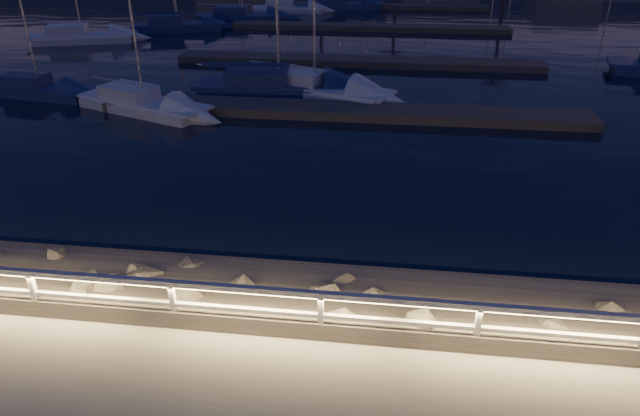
{
  "coord_description": "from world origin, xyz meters",
  "views": [
    {
      "loc": [
        2.12,
        -8.89,
        7.46
      ],
      "look_at": [
        0.48,
        4.0,
        0.8
      ],
      "focal_mm": 32.0,
      "sensor_mm": 36.0,
      "label": 1
    }
  ],
  "objects_px": {
    "sailboat_f": "(141,102)",
    "sailboat_k": "(337,5)",
    "sailboat_a": "(37,88)",
    "sailboat_c": "(311,87)",
    "sailboat_b": "(275,85)",
    "sailboat_n": "(287,8)",
    "sailboat_e": "(79,36)",
    "sailboat_i": "(175,25)",
    "sailboat_j": "(241,16)",
    "guard_rail": "(267,300)"
  },
  "relations": [
    {
      "from": "sailboat_f",
      "to": "sailboat_c",
      "type": "bearing_deg",
      "value": 47.2
    },
    {
      "from": "sailboat_a",
      "to": "sailboat_c",
      "type": "height_order",
      "value": "sailboat_c"
    },
    {
      "from": "sailboat_b",
      "to": "sailboat_k",
      "type": "height_order",
      "value": "sailboat_b"
    },
    {
      "from": "sailboat_b",
      "to": "sailboat_c",
      "type": "relative_size",
      "value": 1.06
    },
    {
      "from": "sailboat_b",
      "to": "sailboat_n",
      "type": "height_order",
      "value": "sailboat_b"
    },
    {
      "from": "sailboat_i",
      "to": "sailboat_j",
      "type": "bearing_deg",
      "value": 32.14
    },
    {
      "from": "sailboat_b",
      "to": "sailboat_j",
      "type": "bearing_deg",
      "value": 102.79
    },
    {
      "from": "guard_rail",
      "to": "sailboat_k",
      "type": "distance_m",
      "value": 48.58
    },
    {
      "from": "sailboat_a",
      "to": "sailboat_i",
      "type": "relative_size",
      "value": 0.85
    },
    {
      "from": "sailboat_c",
      "to": "sailboat_i",
      "type": "distance_m",
      "value": 21.1
    },
    {
      "from": "sailboat_f",
      "to": "sailboat_n",
      "type": "relative_size",
      "value": 1.0
    },
    {
      "from": "sailboat_i",
      "to": "sailboat_k",
      "type": "height_order",
      "value": "sailboat_k"
    },
    {
      "from": "sailboat_i",
      "to": "guard_rail",
      "type": "bearing_deg",
      "value": -86.65
    },
    {
      "from": "sailboat_f",
      "to": "sailboat_n",
      "type": "distance_m",
      "value": 30.75
    },
    {
      "from": "sailboat_c",
      "to": "sailboat_i",
      "type": "xyz_separation_m",
      "value": [
        -13.1,
        16.54,
        0.01
      ]
    },
    {
      "from": "sailboat_f",
      "to": "sailboat_k",
      "type": "height_order",
      "value": "sailboat_k"
    },
    {
      "from": "sailboat_n",
      "to": "sailboat_f",
      "type": "bearing_deg",
      "value": -96.55
    },
    {
      "from": "sailboat_e",
      "to": "sailboat_k",
      "type": "height_order",
      "value": "sailboat_k"
    },
    {
      "from": "sailboat_b",
      "to": "sailboat_e",
      "type": "xyz_separation_m",
      "value": [
        -16.45,
        11.35,
        -0.02
      ]
    },
    {
      "from": "sailboat_b",
      "to": "sailboat_c",
      "type": "height_order",
      "value": "sailboat_b"
    },
    {
      "from": "sailboat_c",
      "to": "sailboat_a",
      "type": "bearing_deg",
      "value": -150.99
    },
    {
      "from": "sailboat_f",
      "to": "sailboat_k",
      "type": "distance_m",
      "value": 33.39
    },
    {
      "from": "guard_rail",
      "to": "sailboat_j",
      "type": "xyz_separation_m",
      "value": [
        -10.97,
        40.64,
        -0.93
      ]
    },
    {
      "from": "sailboat_c",
      "to": "sailboat_f",
      "type": "height_order",
      "value": "sailboat_c"
    },
    {
      "from": "sailboat_e",
      "to": "sailboat_f",
      "type": "relative_size",
      "value": 1.08
    },
    {
      "from": "sailboat_b",
      "to": "guard_rail",
      "type": "bearing_deg",
      "value": -84.9
    },
    {
      "from": "sailboat_e",
      "to": "sailboat_f",
      "type": "distance_m",
      "value": 18.32
    },
    {
      "from": "sailboat_i",
      "to": "sailboat_f",
      "type": "bearing_deg",
      "value": -93.68
    },
    {
      "from": "sailboat_b",
      "to": "sailboat_j",
      "type": "distance_m",
      "value": 22.84
    },
    {
      "from": "sailboat_j",
      "to": "sailboat_b",
      "type": "bearing_deg",
      "value": -79.66
    },
    {
      "from": "sailboat_f",
      "to": "sailboat_k",
      "type": "relative_size",
      "value": 0.81
    },
    {
      "from": "sailboat_j",
      "to": "sailboat_k",
      "type": "bearing_deg",
      "value": 37.92
    },
    {
      "from": "sailboat_b",
      "to": "sailboat_f",
      "type": "relative_size",
      "value": 1.24
    },
    {
      "from": "sailboat_c",
      "to": "sailboat_i",
      "type": "height_order",
      "value": "sailboat_c"
    },
    {
      "from": "sailboat_f",
      "to": "sailboat_k",
      "type": "bearing_deg",
      "value": 101.8
    },
    {
      "from": "sailboat_c",
      "to": "sailboat_n",
      "type": "height_order",
      "value": "sailboat_c"
    },
    {
      "from": "sailboat_a",
      "to": "sailboat_c",
      "type": "bearing_deg",
      "value": 16.09
    },
    {
      "from": "sailboat_c",
      "to": "sailboat_e",
      "type": "height_order",
      "value": "sailboat_c"
    },
    {
      "from": "guard_rail",
      "to": "sailboat_e",
      "type": "distance_m",
      "value": 36.43
    },
    {
      "from": "sailboat_k",
      "to": "sailboat_c",
      "type": "bearing_deg",
      "value": -108.15
    },
    {
      "from": "sailboat_e",
      "to": "sailboat_i",
      "type": "height_order",
      "value": "sailboat_e"
    },
    {
      "from": "sailboat_f",
      "to": "sailboat_k",
      "type": "xyz_separation_m",
      "value": [
        5.8,
        32.88,
        0.04
      ]
    },
    {
      "from": "sailboat_k",
      "to": "guard_rail",
      "type": "bearing_deg",
      "value": -107.23
    },
    {
      "from": "guard_rail",
      "to": "sailboat_j",
      "type": "height_order",
      "value": "sailboat_j"
    },
    {
      "from": "guard_rail",
      "to": "sailboat_i",
      "type": "height_order",
      "value": "sailboat_i"
    },
    {
      "from": "sailboat_a",
      "to": "sailboat_n",
      "type": "height_order",
      "value": "sailboat_n"
    },
    {
      "from": "sailboat_c",
      "to": "sailboat_n",
      "type": "xyz_separation_m",
      "value": [
        -6.12,
        27.18,
        -0.02
      ]
    },
    {
      "from": "sailboat_i",
      "to": "sailboat_n",
      "type": "relative_size",
      "value": 1.04
    },
    {
      "from": "sailboat_a",
      "to": "sailboat_b",
      "type": "xyz_separation_m",
      "value": [
        11.8,
        1.73,
        0.07
      ]
    },
    {
      "from": "sailboat_b",
      "to": "sailboat_n",
      "type": "bearing_deg",
      "value": 93.1
    }
  ]
}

